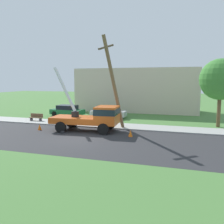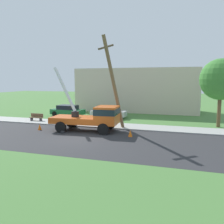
{
  "view_description": "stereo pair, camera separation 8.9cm",
  "coord_description": "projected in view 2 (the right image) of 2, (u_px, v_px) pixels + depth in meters",
  "views": [
    {
      "loc": [
        8.07,
        -17.28,
        4.7
      ],
      "look_at": [
        1.45,
        4.14,
        1.7
      ],
      "focal_mm": 38.42,
      "sensor_mm": 36.0,
      "label": 1
    },
    {
      "loc": [
        8.16,
        -17.25,
        4.7
      ],
      "look_at": [
        1.45,
        4.14,
        1.7
      ],
      "focal_mm": 38.42,
      "sensor_mm": 36.0,
      "label": 2
    }
  ],
  "objects": [
    {
      "name": "park_bench",
      "position": [
        36.0,
        117.0,
        27.39
      ],
      "size": [
        1.6,
        0.45,
        0.9
      ],
      "color": "brown",
      "rests_on": "ground"
    },
    {
      "name": "road_asphalt",
      "position": [
        80.0,
        139.0,
        19.36
      ],
      "size": [
        80.0,
        8.98,
        0.01
      ],
      "primitive_type": "cube",
      "color": "#2B2B2D",
      "rests_on": "ground"
    },
    {
      "name": "utility_truck",
      "position": [
        93.0,
        116.0,
        21.97
      ],
      "size": [
        6.92,
        3.21,
        5.98
      ],
      "color": "#C65119",
      "rests_on": "ground"
    },
    {
      "name": "leaning_utility_pole",
      "position": [
        113.0,
        83.0,
        22.14
      ],
      "size": [
        1.79,
        3.02,
        8.72
      ],
      "color": "brown",
      "rests_on": "ground"
    },
    {
      "name": "lowrise_building_backdrop",
      "position": [
        137.0,
        90.0,
        36.41
      ],
      "size": [
        18.0,
        6.0,
        6.4
      ],
      "primitive_type": "cube",
      "color": "beige",
      "rests_on": "ground"
    },
    {
      "name": "traffic_cone_ahead",
      "position": [
        130.0,
        133.0,
        20.03
      ],
      "size": [
        0.36,
        0.36,
        0.56
      ],
      "primitive_type": "cone",
      "color": "orange",
      "rests_on": "ground"
    },
    {
      "name": "roadside_tree_near",
      "position": [
        221.0,
        80.0,
        23.54
      ],
      "size": [
        4.08,
        4.08,
        6.81
      ],
      "color": "brown",
      "rests_on": "ground"
    },
    {
      "name": "parked_sedan_green",
      "position": [
        68.0,
        110.0,
        31.61
      ],
      "size": [
        4.51,
        2.21,
        1.42
      ],
      "color": "#1E6638",
      "rests_on": "ground"
    },
    {
      "name": "traffic_cone_curbside",
      "position": [
        109.0,
        126.0,
        23.0
      ],
      "size": [
        0.36,
        0.36,
        0.56
      ],
      "primitive_type": "cone",
      "color": "orange",
      "rests_on": "ground"
    },
    {
      "name": "parked_sedan_silver",
      "position": [
        109.0,
        112.0,
        30.03
      ],
      "size": [
        4.47,
        2.14,
        1.42
      ],
      "color": "#B7B7BF",
      "rests_on": "ground"
    },
    {
      "name": "traffic_cone_behind",
      "position": [
        40.0,
        127.0,
        22.73
      ],
      "size": [
        0.36,
        0.36,
        0.56
      ],
      "primitive_type": "cone",
      "color": "orange",
      "rests_on": "ground"
    },
    {
      "name": "ground_plane",
      "position": [
        120.0,
        117.0,
        30.71
      ],
      "size": [
        120.0,
        120.0,
        0.0
      ],
      "primitive_type": "plane",
      "color": "#477538"
    },
    {
      "name": "sidewalk_strip",
      "position": [
        104.0,
        125.0,
        24.95
      ],
      "size": [
        80.0,
        2.85,
        0.1
      ],
      "primitive_type": "cube",
      "color": "#9E9E99",
      "rests_on": "ground"
    }
  ]
}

